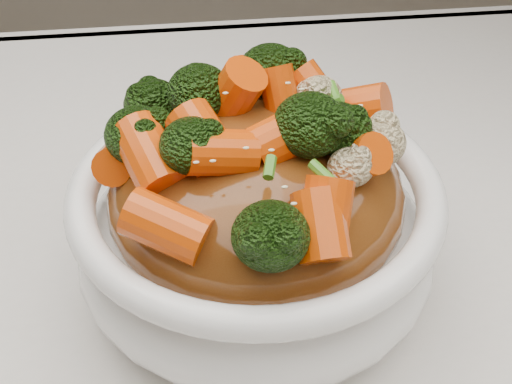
{
  "coord_description": "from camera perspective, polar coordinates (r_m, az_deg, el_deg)",
  "views": [
    {
      "loc": [
        -0.03,
        -0.3,
        1.09
      ],
      "look_at": [
        0.01,
        0.02,
        0.83
      ],
      "focal_mm": 50.0,
      "sensor_mm": 36.0,
      "label": 1
    }
  ],
  "objects": [
    {
      "name": "tablecloth",
      "position": [
        0.46,
        -1.18,
        -11.21
      ],
      "size": [
        1.2,
        0.8,
        0.04
      ],
      "primitive_type": "cube",
      "color": "silver",
      "rests_on": "dining_table"
    },
    {
      "name": "bowl",
      "position": [
        0.44,
        -0.0,
        -3.35
      ],
      "size": [
        0.23,
        0.23,
        0.09
      ],
      "primitive_type": null,
      "rotation": [
        0.0,
        0.0,
        0.06
      ],
      "color": "white",
      "rests_on": "tablecloth"
    },
    {
      "name": "sauce_base",
      "position": [
        0.42,
        -0.0,
        -0.32
      ],
      "size": [
        0.18,
        0.18,
        0.1
      ],
      "primitive_type": "ellipsoid",
      "rotation": [
        0.0,
        0.0,
        0.06
      ],
      "color": "#623210",
      "rests_on": "bowl"
    },
    {
      "name": "carrots",
      "position": [
        0.38,
        -0.0,
        7.03
      ],
      "size": [
        0.18,
        0.18,
        0.05
      ],
      "primitive_type": null,
      "rotation": [
        0.0,
        0.0,
        0.06
      ],
      "color": "#D34506",
      "rests_on": "sauce_base"
    },
    {
      "name": "sesame_seeds",
      "position": [
        0.38,
        -0.0,
        7.16
      ],
      "size": [
        0.16,
        0.16,
        0.01
      ],
      "primitive_type": null,
      "rotation": [
        0.0,
        0.0,
        0.06
      ],
      "color": "beige",
      "rests_on": "sauce_base"
    },
    {
      "name": "cauliflower",
      "position": [
        0.38,
        -0.0,
        6.65
      ],
      "size": [
        0.18,
        0.18,
        0.04
      ],
      "primitive_type": null,
      "rotation": [
        0.0,
        0.0,
        0.06
      ],
      "color": "beige",
      "rests_on": "sauce_base"
    },
    {
      "name": "scallions",
      "position": [
        0.38,
        -0.0,
        7.16
      ],
      "size": [
        0.14,
        0.14,
        0.02
      ],
      "primitive_type": null,
      "rotation": [
        0.0,
        0.0,
        0.06
      ],
      "color": "#3E7C1C",
      "rests_on": "sauce_base"
    },
    {
      "name": "broccoli",
      "position": [
        0.38,
        -0.0,
        6.9
      ],
      "size": [
        0.18,
        0.18,
        0.04
      ],
      "primitive_type": null,
      "rotation": [
        0.0,
        0.0,
        0.06
      ],
      "color": "black",
      "rests_on": "sauce_base"
    }
  ]
}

